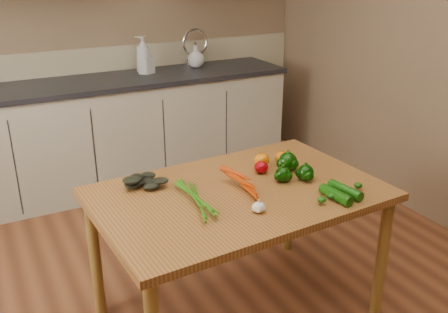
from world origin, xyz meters
TOP-DOWN VIEW (x-y plane):
  - room at (0.00, 0.17)m, footprint 4.04×5.04m
  - counter_run at (0.21, 2.19)m, footprint 2.84×0.64m
  - table at (0.24, 0.26)m, footprint 1.42×0.96m
  - soap_bottle_a at (0.46, 2.25)m, footprint 0.15×0.14m
  - soap_bottle_b at (0.49, 2.24)m, footprint 0.13×0.13m
  - soap_bottle_c at (0.95, 2.29)m, footprint 0.20×0.20m
  - carrot_bunch at (0.18, 0.25)m, footprint 0.27×0.21m
  - leafy_greens at (-0.15, 0.51)m, footprint 0.20×0.18m
  - garlic_bulb at (0.21, 0.02)m, footprint 0.06×0.06m
  - pepper_a at (0.49, 0.25)m, footprint 0.08×0.08m
  - pepper_b at (0.59, 0.35)m, footprint 0.10×0.10m
  - pepper_c at (0.60, 0.20)m, footprint 0.08×0.08m
  - tomato_a at (0.45, 0.39)m, footprint 0.07×0.07m
  - tomato_b at (0.50, 0.46)m, footprint 0.08×0.08m
  - tomato_c at (0.61, 0.44)m, footprint 0.08×0.08m
  - zucchini_a at (0.67, -0.02)m, footprint 0.08×0.19m
  - zucchini_b at (0.59, -0.04)m, footprint 0.07×0.18m

SIDE VIEW (x-z plane):
  - counter_run at x=0.21m, z-range -0.11..1.03m
  - table at x=0.24m, z-range 0.29..1.03m
  - garlic_bulb at x=0.21m, z-range 0.74..0.79m
  - zucchini_a at x=0.67m, z-range 0.74..0.79m
  - zucchini_b at x=0.59m, z-range 0.74..0.79m
  - tomato_a at x=0.45m, z-range 0.74..0.81m
  - carrot_bunch at x=0.18m, z-range 0.74..0.81m
  - tomato_c at x=0.61m, z-range 0.74..0.81m
  - tomato_b at x=0.50m, z-range 0.74..0.81m
  - pepper_a at x=0.49m, z-range 0.74..0.82m
  - pepper_c at x=0.60m, z-range 0.74..0.82m
  - leafy_greens at x=-0.15m, z-range 0.74..0.84m
  - pepper_b at x=0.59m, z-range 0.74..0.84m
  - soap_bottle_c at x=0.95m, z-range 0.90..1.09m
  - soap_bottle_b at x=0.49m, z-range 0.90..1.12m
  - soap_bottle_a at x=0.46m, z-range 0.90..1.20m
  - room at x=0.00m, z-range -0.07..2.57m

